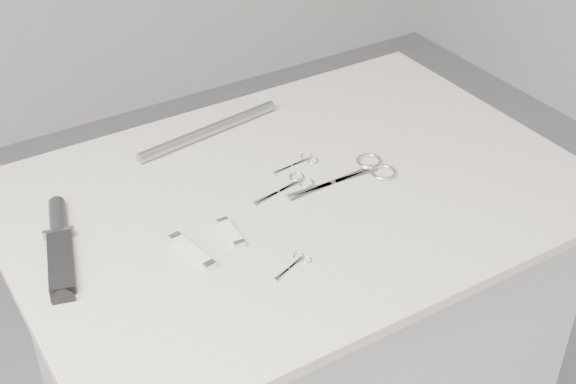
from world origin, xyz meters
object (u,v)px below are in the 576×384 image
sheathed_knife (59,241)px  pocket_knife_b (231,233)px  large_shears (361,172)px  tiny_scissors (295,264)px  metal_rail (209,131)px  embroidery_scissors_a (292,185)px  pocket_knife_a (192,251)px  plinth (296,374)px  embroidery_scissors_b (301,162)px

sheathed_knife → pocket_knife_b: sheathed_knife is taller
large_shears → tiny_scissors: 0.28m
tiny_scissors → metal_rail: (0.06, 0.41, 0.01)m
embroidery_scissors_a → pocket_knife_a: 0.25m
embroidery_scissors_a → pocket_knife_b: pocket_knife_b is taller
plinth → embroidery_scissors_b: size_ratio=9.53×
embroidery_scissors_a → embroidery_scissors_b: bearing=35.4°
pocket_knife_b → metal_rail: 0.32m
sheathed_knife → tiny_scissors: bearing=-112.5°
embroidery_scissors_a → embroidery_scissors_b: size_ratio=1.33×
plinth → metal_rail: size_ratio=2.88×
pocket_knife_b → pocket_knife_a: bearing=101.1°
pocket_knife_a → metal_rail: 0.36m
embroidery_scissors_a → metal_rail: size_ratio=0.40×
sheathed_knife → embroidery_scissors_b: bearing=-73.5°
embroidery_scissors_b → embroidery_scissors_a: bearing=-140.1°
plinth → pocket_knife_b: (-0.16, -0.05, 0.47)m
embroidery_scissors_b → pocket_knife_a: bearing=-160.9°
tiny_scissors → sheathed_knife: size_ratio=0.33×
plinth → pocket_knife_a: (-0.23, -0.06, 0.48)m
plinth → large_shears: 0.49m
large_shears → sheathed_knife: size_ratio=0.90×
large_shears → plinth: bearing=172.5°
large_shears → sheathed_knife: bearing=171.2°
sheathed_knife → pocket_knife_b: bearing=-100.2°
pocket_knife_b → metal_rail: (0.11, 0.30, 0.01)m
plinth → pocket_knife_b: bearing=-161.8°
embroidery_scissors_b → sheathed_knife: bearing=174.5°
embroidery_scissors_b → pocket_knife_a: pocket_knife_a is taller
pocket_knife_a → metal_rail: (0.19, 0.31, 0.00)m
embroidery_scissors_b → metal_rail: (-0.10, 0.18, 0.01)m
metal_rail → embroidery_scissors_a: bearing=-79.0°
pocket_knife_a → metal_rail: bearing=-40.5°
tiny_scissors → embroidery_scissors_a: bearing=39.2°
tiny_scissors → large_shears: bearing=12.4°
embroidery_scissors_a → tiny_scissors: same height
plinth → pocket_knife_a: 0.53m
metal_rail → pocket_knife_b: bearing=-110.8°
plinth → embroidery_scissors_b: bearing=53.6°
sheathed_knife → metal_rail: sheathed_knife is taller
sheathed_knife → metal_rail: 0.40m
large_shears → tiny_scissors: size_ratio=2.76×
embroidery_scissors_b → pocket_knife_b: size_ratio=1.23×
tiny_scissors → pocket_knife_b: pocket_knife_b is taller
embroidery_scissors_a → metal_rail: 0.24m
large_shears → tiny_scissors: bearing=-146.9°
tiny_scissors → metal_rail: metal_rail is taller
large_shears → embroidery_scissors_b: 0.11m
embroidery_scissors_a → sheathed_knife: sheathed_knife is taller
tiny_scissors → pocket_knife_b: 0.13m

